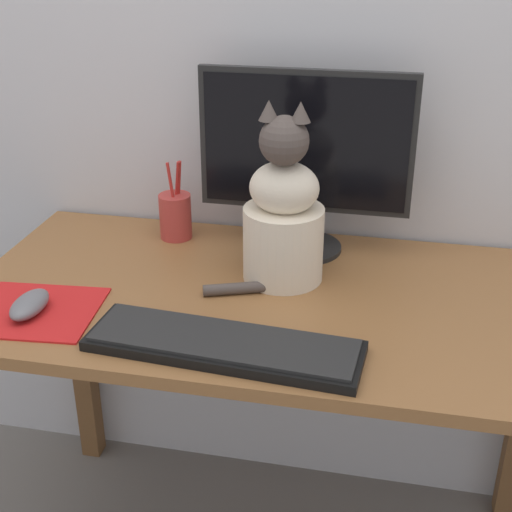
{
  "coord_description": "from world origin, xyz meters",
  "views": [
    {
      "loc": [
        0.22,
        -1.2,
        1.39
      ],
      "look_at": [
        -0.02,
        -0.07,
        0.83
      ],
      "focal_mm": 50.0,
      "sensor_mm": 36.0,
      "label": 1
    }
  ],
  "objects_px": {
    "keyboard": "(224,345)",
    "computer_mouse_left": "(30,305)",
    "monitor": "(305,155)",
    "pen_cup": "(175,215)",
    "cat": "(283,216)"
  },
  "relations": [
    {
      "from": "keyboard",
      "to": "cat",
      "type": "relative_size",
      "value": 1.31
    },
    {
      "from": "keyboard",
      "to": "cat",
      "type": "xyz_separation_m",
      "value": [
        0.05,
        0.28,
        0.12
      ]
    },
    {
      "from": "cat",
      "to": "pen_cup",
      "type": "relative_size",
      "value": 2.01
    },
    {
      "from": "monitor",
      "to": "cat",
      "type": "height_order",
      "value": "monitor"
    },
    {
      "from": "monitor",
      "to": "pen_cup",
      "type": "bearing_deg",
      "value": 178.71
    },
    {
      "from": "keyboard",
      "to": "pen_cup",
      "type": "relative_size",
      "value": 2.64
    },
    {
      "from": "pen_cup",
      "to": "keyboard",
      "type": "bearing_deg",
      "value": -63.01
    },
    {
      "from": "monitor",
      "to": "keyboard",
      "type": "distance_m",
      "value": 0.48
    },
    {
      "from": "monitor",
      "to": "pen_cup",
      "type": "height_order",
      "value": "monitor"
    },
    {
      "from": "keyboard",
      "to": "computer_mouse_left",
      "type": "relative_size",
      "value": 4.4
    },
    {
      "from": "cat",
      "to": "monitor",
      "type": "bearing_deg",
      "value": 81.76
    },
    {
      "from": "keyboard",
      "to": "cat",
      "type": "distance_m",
      "value": 0.31
    },
    {
      "from": "pen_cup",
      "to": "monitor",
      "type": "bearing_deg",
      "value": -1.29
    },
    {
      "from": "keyboard",
      "to": "computer_mouse_left",
      "type": "distance_m",
      "value": 0.38
    },
    {
      "from": "computer_mouse_left",
      "to": "cat",
      "type": "xyz_separation_m",
      "value": [
        0.43,
        0.24,
        0.11
      ]
    }
  ]
}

